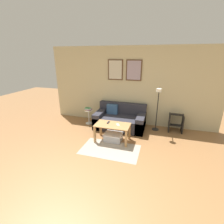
# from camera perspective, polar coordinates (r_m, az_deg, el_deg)

# --- Properties ---
(ground_plane) EXTENTS (16.00, 16.00, 0.00)m
(ground_plane) POSITION_cam_1_polar(r_m,az_deg,el_deg) (3.09, -7.96, -27.75)
(ground_plane) COLOR olive
(wall_back) EXTENTS (5.60, 0.09, 2.55)m
(wall_back) POSITION_cam_1_polar(r_m,az_deg,el_deg) (5.46, 6.49, 8.96)
(wall_back) COLOR #C6BC93
(wall_back) RESTS_ON ground_plane
(area_rug) EXTENTS (1.46, 0.85, 0.01)m
(area_rug) POSITION_cam_1_polar(r_m,az_deg,el_deg) (4.22, -0.69, -13.00)
(area_rug) COLOR #A39989
(area_rug) RESTS_ON ground_plane
(couch) EXTENTS (1.59, 0.92, 0.75)m
(couch) POSITION_cam_1_polar(r_m,az_deg,el_deg) (5.34, 2.88, -2.66)
(couch) COLOR #2D2D38
(couch) RESTS_ON ground_plane
(coffee_table) EXTENTS (0.94, 0.53, 0.49)m
(coffee_table) POSITION_cam_1_polar(r_m,az_deg,el_deg) (4.44, 0.17, -5.61)
(coffee_table) COLOR #AD7F4C
(coffee_table) RESTS_ON ground_plane
(storage_bin) EXTENTS (0.49, 0.40, 0.21)m
(storage_bin) POSITION_cam_1_polar(r_m,az_deg,el_deg) (4.58, 0.45, -8.72)
(storage_bin) COLOR #B2B2B7
(storage_bin) RESTS_ON ground_plane
(floor_lamp) EXTENTS (0.21, 0.50, 1.39)m
(floor_lamp) POSITION_cam_1_polar(r_m,az_deg,el_deg) (4.98, 15.74, 2.32)
(floor_lamp) COLOR black
(floor_lamp) RESTS_ON ground_plane
(side_table) EXTENTS (0.28, 0.28, 0.49)m
(side_table) POSITION_cam_1_polar(r_m,az_deg,el_deg) (5.65, -8.17, -1.24)
(side_table) COLOR white
(side_table) RESTS_ON ground_plane
(book_stack) EXTENTS (0.23, 0.20, 0.09)m
(book_stack) POSITION_cam_1_polar(r_m,az_deg,el_deg) (5.57, -8.38, 1.03)
(book_stack) COLOR #D8C666
(book_stack) RESTS_ON side_table
(remote_control) EXTENTS (0.04, 0.15, 0.02)m
(remote_control) POSITION_cam_1_polar(r_m,az_deg,el_deg) (4.51, -1.30, -3.66)
(remote_control) COLOR #232328
(remote_control) RESTS_ON coffee_table
(cell_phone) EXTENTS (0.13, 0.15, 0.01)m
(cell_phone) POSITION_cam_1_polar(r_m,az_deg,el_deg) (4.38, 2.10, -4.46)
(cell_phone) COLOR silver
(cell_phone) RESTS_ON coffee_table
(step_stool) EXTENTS (0.42, 0.35, 0.54)m
(step_stool) POSITION_cam_1_polar(r_m,az_deg,el_deg) (5.40, 21.53, -3.47)
(step_stool) COLOR black
(step_stool) RESTS_ON ground_plane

